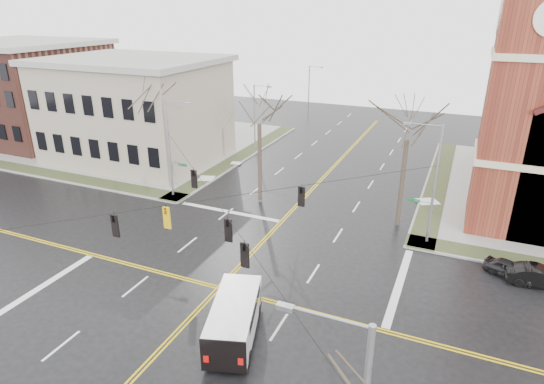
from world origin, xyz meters
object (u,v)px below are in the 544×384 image
at_px(signal_pole_nw, 171,146).
at_px(streetlight_north_b, 310,89).
at_px(signal_pole_ne, 433,182).
at_px(cargo_van, 235,315).
at_px(parked_car_b, 539,276).
at_px(tree_nw_near, 259,118).
at_px(tree_ne, 408,134).
at_px(streetlight_north_a, 256,115).
at_px(tree_nw_far, 152,102).
at_px(parked_car_a, 510,270).

xyz_separation_m(signal_pole_nw, streetlight_north_b, (0.67, 36.50, -0.48)).
height_order(signal_pole_ne, cargo_van, signal_pole_ne).
bearing_deg(streetlight_north_b, parked_car_b, -53.43).
distance_m(cargo_van, parked_car_b, 19.69).
bearing_deg(tree_nw_near, parked_car_b, -13.32).
bearing_deg(parked_car_b, cargo_van, 122.88).
bearing_deg(signal_pole_ne, tree_nw_near, 171.55).
bearing_deg(signal_pole_ne, tree_ne, 136.83).
bearing_deg(streetlight_north_a, signal_pole_nw, -92.32).
relative_size(signal_pole_ne, cargo_van, 1.46).
distance_m(streetlight_north_a, streetlight_north_b, 20.00).
xyz_separation_m(streetlight_north_a, tree_nw_near, (7.21, -14.31, 3.28)).
height_order(streetlight_north_a, tree_nw_near, tree_nw_near).
height_order(streetlight_north_b, parked_car_b, streetlight_north_b).
bearing_deg(streetlight_north_b, tree_nw_near, -78.14).
relative_size(tree_nw_far, tree_nw_near, 1.08).
xyz_separation_m(cargo_van, parked_car_b, (15.60, 11.99, -0.64)).
distance_m(signal_pole_ne, streetlight_north_b, 42.61).
relative_size(streetlight_north_b, tree_nw_near, 0.75).
relative_size(cargo_van, parked_car_a, 1.87).
height_order(parked_car_a, tree_nw_near, tree_nw_near).
distance_m(tree_nw_far, tree_ne, 23.45).
height_order(streetlight_north_b, tree_nw_near, tree_nw_near).
relative_size(parked_car_a, tree_nw_far, 0.28).
bearing_deg(parked_car_b, tree_ne, 56.93).
relative_size(streetlight_north_a, tree_nw_near, 0.75).
distance_m(parked_car_b, tree_ne, 13.10).
height_order(tree_nw_near, tree_ne, tree_nw_near).
bearing_deg(streetlight_north_a, parked_car_a, -34.72).
relative_size(streetlight_north_a, parked_car_b, 2.01).
bearing_deg(signal_pole_ne, tree_nw_far, 175.67).
xyz_separation_m(streetlight_north_b, cargo_van, (13.73, -51.53, -3.17)).
bearing_deg(signal_pole_nw, signal_pole_ne, 0.00).
xyz_separation_m(streetlight_north_a, streetlight_north_b, (0.00, 20.00, 0.00)).
relative_size(cargo_van, tree_nw_far, 0.53).
xyz_separation_m(streetlight_north_a, parked_car_a, (27.70, -19.19, -3.91)).
relative_size(cargo_van, tree_nw_near, 0.58).
xyz_separation_m(parked_car_a, parked_car_b, (1.63, -0.35, 0.10)).
bearing_deg(parked_car_b, tree_nw_near, 72.03).
height_order(signal_pole_ne, parked_car_b, signal_pole_ne).
bearing_deg(parked_car_b, streetlight_north_b, 31.92).
bearing_deg(signal_pole_nw, tree_nw_far, 148.30).
relative_size(signal_pole_nw, streetlight_north_b, 1.12).
distance_m(signal_pole_ne, cargo_van, 17.53).
xyz_separation_m(signal_pole_ne, cargo_van, (-8.25, -15.03, -3.65)).
bearing_deg(cargo_van, parked_car_b, 20.11).
bearing_deg(tree_ne, parked_car_b, -28.42).
height_order(streetlight_north_b, cargo_van, streetlight_north_b).
bearing_deg(signal_pole_ne, signal_pole_nw, 180.00).
relative_size(signal_pole_nw, streetlight_north_a, 1.12).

